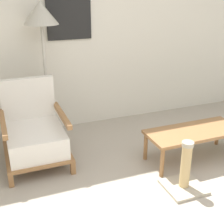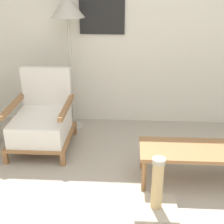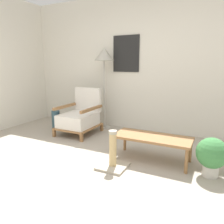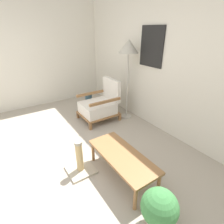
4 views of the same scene
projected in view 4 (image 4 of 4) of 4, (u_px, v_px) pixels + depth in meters
The scene contains 9 objects.
ground_plane at pixel (34, 175), 2.44m from camera, with size 14.00×14.00×0.00m, color #A89E8E.
wall_back at pixel (166, 60), 3.08m from camera, with size 8.00×0.09×2.70m.
wall_left at pixel (21, 52), 4.05m from camera, with size 0.06×8.00×2.70m.
armchair at pixel (100, 105), 3.84m from camera, with size 0.67×0.78×0.87m.
floor_lamp at pixel (129, 51), 3.43m from camera, with size 0.40×0.40×1.67m.
coffee_table at pixel (122, 157), 2.31m from camera, with size 1.07×0.45×0.36m.
vase at pixel (89, 101), 4.41m from camera, with size 0.17×0.17×0.38m, color #2D4C5B.
potted_plant at pixel (159, 208), 1.69m from camera, with size 0.37×0.37×0.48m.
scratching_post at pixel (80, 162), 2.46m from camera, with size 0.37×0.37×0.51m.
Camera 4 is at (2.11, -0.10, 1.86)m, focal length 28.00 mm.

